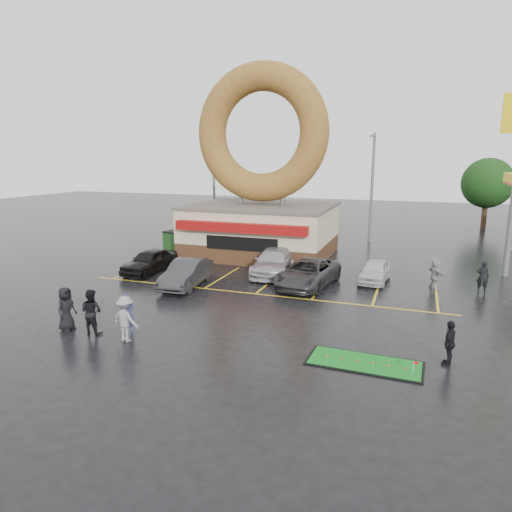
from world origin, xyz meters
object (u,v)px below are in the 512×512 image
(streetlight_mid, at_px, (372,185))
(car_black, at_px, (150,261))
(car_silver, at_px, (274,262))
(car_dgrey, at_px, (187,273))
(streetlight_left, at_px, (214,182))
(dumpster, at_px, (177,241))
(donut_shop, at_px, (261,194))
(car_white, at_px, (375,271))
(putting_green, at_px, (365,363))
(car_grey, at_px, (308,273))
(person_blue, at_px, (127,313))
(person_cameraman, at_px, (450,343))

(streetlight_mid, distance_m, car_black, 19.84)
(car_silver, bearing_deg, car_dgrey, -137.07)
(car_dgrey, relative_size, car_silver, 0.86)
(car_black, xyz_separation_m, car_silver, (7.35, 2.31, 0.02))
(car_dgrey, height_order, car_silver, car_silver)
(streetlight_left, distance_m, dumpster, 8.32)
(donut_shop, distance_m, car_white, 10.71)
(putting_green, bearing_deg, car_grey, 114.84)
(streetlight_mid, relative_size, putting_green, 2.24)
(car_black, height_order, car_silver, car_silver)
(car_white, xyz_separation_m, person_blue, (-8.83, -11.40, 0.17))
(car_grey, distance_m, dumpster, 13.96)
(person_blue, bearing_deg, car_black, 99.27)
(car_silver, bearing_deg, car_black, -168.13)
(donut_shop, relative_size, streetlight_left, 1.50)
(car_silver, xyz_separation_m, putting_green, (6.77, -10.88, -0.73))
(person_blue, bearing_deg, streetlight_mid, 55.48)
(car_grey, bearing_deg, car_white, 39.92)
(streetlight_left, bearing_deg, streetlight_mid, 4.09)
(car_white, bearing_deg, dumpster, 168.13)
(donut_shop, xyz_separation_m, car_dgrey, (-1.12, -9.47, -3.72))
(person_cameraman, relative_size, putting_green, 0.40)
(car_silver, height_order, person_blue, person_blue)
(car_dgrey, xyz_separation_m, dumpster, (-5.80, 9.19, -0.09))
(car_white, bearing_deg, person_blue, -122.89)
(streetlight_left, xyz_separation_m, car_grey, (12.23, -14.07, -4.05))
(car_black, xyz_separation_m, dumpster, (-2.20, 7.27, -0.09))
(car_white, bearing_deg, streetlight_mid, 102.26)
(donut_shop, height_order, car_dgrey, donut_shop)
(car_dgrey, height_order, putting_green, car_dgrey)
(car_dgrey, xyz_separation_m, person_cameraman, (13.25, -5.70, 0.06))
(car_dgrey, bearing_deg, putting_green, -37.05)
(car_grey, relative_size, putting_green, 1.32)
(car_black, relative_size, car_silver, 0.83)
(streetlight_left, relative_size, car_silver, 1.72)
(car_dgrey, bearing_deg, streetlight_left, 104.92)
(car_silver, relative_size, dumpster, 2.91)
(donut_shop, xyz_separation_m, car_black, (-4.73, -7.54, -3.73))
(car_black, xyz_separation_m, person_cameraman, (16.86, -7.63, 0.06))
(car_white, xyz_separation_m, dumpster, (-15.60, 4.69, 0.02))
(car_dgrey, bearing_deg, car_black, 147.10)
(putting_green, bearing_deg, streetlight_mid, 95.69)
(car_black, distance_m, putting_green, 16.54)
(car_grey, bearing_deg, person_cameraman, -41.52)
(streetlight_left, height_order, dumpster, streetlight_left)
(putting_green, bearing_deg, car_dgrey, 147.72)
(streetlight_left, bearing_deg, dumpster, -89.42)
(streetlight_left, xyz_separation_m, car_dgrey, (5.88, -16.42, -4.04))
(car_black, distance_m, car_dgrey, 4.09)
(streetlight_mid, height_order, person_cameraman, streetlight_mid)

